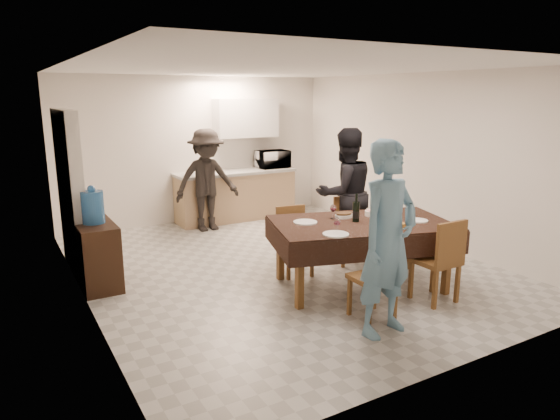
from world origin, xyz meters
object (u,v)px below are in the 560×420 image
Objects in this scene: wine_bottle at (356,208)px; savoury_tart at (390,226)px; water_pitcher at (387,212)px; water_jug at (93,207)px; person_kitchen at (207,180)px; person_near at (388,239)px; person_far at (345,194)px; console at (97,255)px; microwave at (273,159)px; dining_table at (362,225)px.

wine_bottle reaches higher than savoury_tart.
wine_bottle is at bearing 165.96° from water_pitcher.
water_jug is 2.76m from person_kitchen.
person_near reaches higher than wine_bottle.
person_far is at bearing 53.72° from person_near.
person_far is at bearing -9.71° from console.
person_near is at bearing 66.78° from person_far.
person_near reaches higher than microwave.
person_kitchen reaches higher than wine_bottle.
dining_table is at bearing -30.54° from water_jug.
person_near reaches higher than person_far.
water_jug is (-2.73, 1.61, 0.21)m from dining_table.
dining_table is at bearing 76.21° from microwave.
water_jug reaches higher than savoury_tart.
console is 2.18× the size of savoury_tart.
water_pitcher is 1.12m from person_far.
microwave is 2.79m from person_far.
wine_bottle is (2.68, -1.56, -0.01)m from water_jug.
water_jug is 0.22× the size of person_kitchen.
person_kitchen is at bearing 16.40° from microwave.
person_far is at bearing 82.07° from microwave.
savoury_tart is 0.66× the size of microwave.
water_jug reaches higher than water_pitcher.
wine_bottle is at bearing -30.22° from console.
person_near is 4.41m from person_kitchen.
water_pitcher is (3.08, -1.66, -0.08)m from water_jug.
wine_bottle reaches higher than water_pitcher.
console is at bearing 149.78° from wine_bottle.
microwave is at bearing 16.40° from person_kitchen.
water_pitcher is 0.42m from savoury_tart.
person_far is (1.10, 2.10, -0.03)m from person_near.
dining_table is 3.19m from console.
savoury_tart is 0.23× the size of person_kitchen.
person_kitchen is at bearing 81.95° from person_near.
water_jug is 0.98× the size of savoury_tart.
console is at bearing 90.00° from water_jug.
console is 0.59m from water_jug.
water_pitcher is 0.10× the size of person_far.
microwave reaches higher than wine_bottle.
water_jug is at bearing -90.00° from console.
dining_table is 1.19m from person_far.
savoury_tart is at bearing -70.77° from wine_bottle.
person_kitchen is at bearing 39.24° from console.
microwave is (0.93, 3.81, 0.30)m from dining_table.
person_kitchen reaches higher than water_jug.
water_pitcher reaches higher than savoury_tart.
person_kitchen is (-0.95, 3.41, -0.04)m from water_pitcher.
savoury_tart is 0.21× the size of person_far.
console is 0.47× the size of person_far.
person_near is at bearing -114.44° from wine_bottle.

